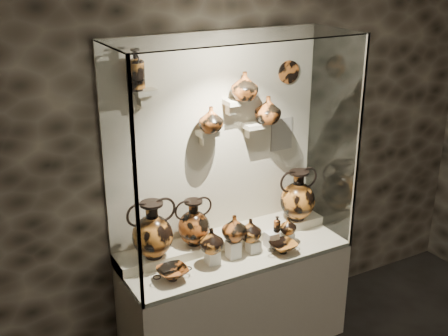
{
  "coord_description": "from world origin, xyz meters",
  "views": [
    {
      "loc": [
        -1.84,
        -0.97,
        2.9
      ],
      "look_at": [
        -0.06,
        2.24,
        1.49
      ],
      "focal_mm": 45.0,
      "sensor_mm": 36.0,
      "label": 1
    }
  ],
  "objects_px": {
    "lekythos_small": "(277,223)",
    "ovoid_vase_c": "(268,110)",
    "jug_b": "(234,228)",
    "kylix_left": "(172,273)",
    "amphora_right": "(298,195)",
    "jug_c": "(250,230)",
    "amphora_mid": "(194,222)",
    "jug_a": "(211,240)",
    "amphora_left": "(152,230)",
    "ovoid_vase_a": "(211,119)",
    "kylix_right": "(283,246)",
    "jug_e": "(288,226)",
    "lekythos_tall": "(136,68)",
    "ovoid_vase_b": "(244,86)"
  },
  "relations": [
    {
      "from": "lekythos_small",
      "to": "ovoid_vase_a",
      "type": "xyz_separation_m",
      "value": [
        -0.41,
        0.27,
        0.79
      ]
    },
    {
      "from": "amphora_left",
      "to": "amphora_mid",
      "type": "bearing_deg",
      "value": 23.86
    },
    {
      "from": "amphora_mid",
      "to": "amphora_right",
      "type": "height_order",
      "value": "amphora_right"
    },
    {
      "from": "jug_c",
      "to": "kylix_right",
      "type": "relative_size",
      "value": 0.69
    },
    {
      "from": "jug_a",
      "to": "kylix_left",
      "type": "height_order",
      "value": "jug_a"
    },
    {
      "from": "amphora_mid",
      "to": "lekythos_tall",
      "type": "relative_size",
      "value": 1.18
    },
    {
      "from": "amphora_mid",
      "to": "lekythos_tall",
      "type": "xyz_separation_m",
      "value": [
        -0.34,
        0.08,
        1.14
      ]
    },
    {
      "from": "jug_a",
      "to": "jug_b",
      "type": "relative_size",
      "value": 0.95
    },
    {
      "from": "amphora_mid",
      "to": "kylix_left",
      "type": "bearing_deg",
      "value": -150.14
    },
    {
      "from": "amphora_right",
      "to": "ovoid_vase_a",
      "type": "height_order",
      "value": "ovoid_vase_a"
    },
    {
      "from": "jug_a",
      "to": "jug_b",
      "type": "bearing_deg",
      "value": -0.76
    },
    {
      "from": "amphora_left",
      "to": "jug_b",
      "type": "height_order",
      "value": "amphora_left"
    },
    {
      "from": "ovoid_vase_a",
      "to": "ovoid_vase_c",
      "type": "height_order",
      "value": "ovoid_vase_c"
    },
    {
      "from": "amphora_mid",
      "to": "kylix_left",
      "type": "distance_m",
      "value": 0.44
    },
    {
      "from": "amphora_right",
      "to": "kylix_right",
      "type": "height_order",
      "value": "amphora_right"
    },
    {
      "from": "amphora_right",
      "to": "kylix_left",
      "type": "bearing_deg",
      "value": -159.09
    },
    {
      "from": "ovoid_vase_c",
      "to": "kylix_right",
      "type": "bearing_deg",
      "value": -123.55
    },
    {
      "from": "jug_c",
      "to": "ovoid_vase_c",
      "type": "relative_size",
      "value": 0.84
    },
    {
      "from": "amphora_mid",
      "to": "ovoid_vase_a",
      "type": "relative_size",
      "value": 1.9
    },
    {
      "from": "jug_a",
      "to": "lekythos_small",
      "type": "height_order",
      "value": "jug_a"
    },
    {
      "from": "amphora_right",
      "to": "jug_c",
      "type": "xyz_separation_m",
      "value": [
        -0.54,
        -0.16,
        -0.1
      ]
    },
    {
      "from": "jug_c",
      "to": "lekythos_small",
      "type": "height_order",
      "value": "same"
    },
    {
      "from": "kylix_left",
      "to": "kylix_right",
      "type": "distance_m",
      "value": 0.86
    },
    {
      "from": "amphora_right",
      "to": "ovoid_vase_a",
      "type": "distance_m",
      "value": 1.01
    },
    {
      "from": "lekythos_tall",
      "to": "ovoid_vase_c",
      "type": "bearing_deg",
      "value": -1.81
    },
    {
      "from": "jug_c",
      "to": "kylix_right",
      "type": "bearing_deg",
      "value": -45.78
    },
    {
      "from": "amphora_left",
      "to": "jug_e",
      "type": "distance_m",
      "value": 1.04
    },
    {
      "from": "kylix_right",
      "to": "jug_a",
      "type": "bearing_deg",
      "value": 159.31
    },
    {
      "from": "amphora_mid",
      "to": "amphora_right",
      "type": "bearing_deg",
      "value": -13.9
    },
    {
      "from": "jug_b",
      "to": "jug_e",
      "type": "height_order",
      "value": "jug_b"
    },
    {
      "from": "amphora_left",
      "to": "amphora_mid",
      "type": "distance_m",
      "value": 0.33
    },
    {
      "from": "jug_b",
      "to": "lekythos_small",
      "type": "relative_size",
      "value": 1.36
    },
    {
      "from": "amphora_left",
      "to": "jug_a",
      "type": "distance_m",
      "value": 0.41
    },
    {
      "from": "jug_e",
      "to": "lekythos_small",
      "type": "height_order",
      "value": "lekythos_small"
    },
    {
      "from": "ovoid_vase_c",
      "to": "lekythos_small",
      "type": "bearing_deg",
      "value": -125.53
    },
    {
      "from": "kylix_right",
      "to": "ovoid_vase_c",
      "type": "xyz_separation_m",
      "value": [
        0.07,
        0.36,
        0.94
      ]
    },
    {
      "from": "jug_e",
      "to": "ovoid_vase_c",
      "type": "height_order",
      "value": "ovoid_vase_c"
    },
    {
      "from": "amphora_mid",
      "to": "ovoid_vase_c",
      "type": "distance_m",
      "value": 0.98
    },
    {
      "from": "kylix_left",
      "to": "ovoid_vase_b",
      "type": "height_order",
      "value": "ovoid_vase_b"
    },
    {
      "from": "jug_b",
      "to": "kylix_left",
      "type": "relative_size",
      "value": 0.72
    },
    {
      "from": "lekythos_small",
      "to": "lekythos_tall",
      "type": "xyz_separation_m",
      "value": [
        -0.92,
        0.3,
        1.2
      ]
    },
    {
      "from": "amphora_right",
      "to": "ovoid_vase_b",
      "type": "bearing_deg",
      "value": -178.75
    },
    {
      "from": "lekythos_small",
      "to": "ovoid_vase_c",
      "type": "bearing_deg",
      "value": 52.62
    },
    {
      "from": "jug_b",
      "to": "lekythos_tall",
      "type": "height_order",
      "value": "lekythos_tall"
    },
    {
      "from": "ovoid_vase_b",
      "to": "ovoid_vase_a",
      "type": "bearing_deg",
      "value": -161.98
    },
    {
      "from": "amphora_left",
      "to": "ovoid_vase_a",
      "type": "relative_size",
      "value": 2.27
    },
    {
      "from": "kylix_right",
      "to": "ovoid_vase_a",
      "type": "xyz_separation_m",
      "value": [
        -0.39,
        0.37,
        0.93
      ]
    },
    {
      "from": "kylix_left",
      "to": "jug_c",
      "type": "bearing_deg",
      "value": 23.77
    },
    {
      "from": "amphora_mid",
      "to": "kylix_right",
      "type": "xyz_separation_m",
      "value": [
        0.57,
        -0.32,
        -0.2
      ]
    },
    {
      "from": "amphora_mid",
      "to": "amphora_left",
      "type": "bearing_deg",
      "value": 172.61
    }
  ]
}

